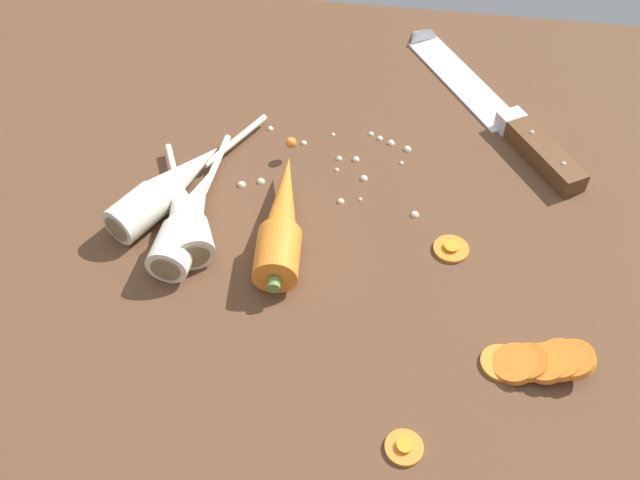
% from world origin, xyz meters
% --- Properties ---
extents(ground_plane, '(1.20, 0.90, 0.04)m').
position_xyz_m(ground_plane, '(0.00, 0.00, -0.02)').
color(ground_plane, brown).
extents(chefs_knife, '(0.22, 0.31, 0.04)m').
position_xyz_m(chefs_knife, '(0.15, 0.25, 0.01)').
color(chefs_knife, silver).
rests_on(chefs_knife, ground_plane).
extents(whole_carrot, '(0.06, 0.21, 0.04)m').
position_xyz_m(whole_carrot, '(-0.04, -0.00, 0.02)').
color(whole_carrot, orange).
rests_on(whole_carrot, ground_plane).
extents(parsnip_front, '(0.10, 0.17, 0.04)m').
position_xyz_m(parsnip_front, '(-0.14, -0.01, 0.02)').
color(parsnip_front, silver).
rests_on(parsnip_front, ground_plane).
extents(parsnip_mid_left, '(0.04, 0.20, 0.04)m').
position_xyz_m(parsnip_mid_left, '(-0.13, -0.02, 0.02)').
color(parsnip_mid_left, silver).
rests_on(parsnip_mid_left, ground_plane).
extents(parsnip_mid_right, '(0.12, 0.21, 0.04)m').
position_xyz_m(parsnip_mid_right, '(-0.16, 0.02, 0.02)').
color(parsnip_mid_right, silver).
rests_on(parsnip_mid_right, ground_plane).
extents(carrot_slice_stack, '(0.09, 0.04, 0.03)m').
position_xyz_m(carrot_slice_stack, '(0.20, -0.12, 0.01)').
color(carrot_slice_stack, orange).
rests_on(carrot_slice_stack, ground_plane).
extents(carrot_slice_stray_near, '(0.03, 0.03, 0.01)m').
position_xyz_m(carrot_slice_stray_near, '(0.13, -0.00, 0.00)').
color(carrot_slice_stray_near, orange).
rests_on(carrot_slice_stray_near, ground_plane).
extents(carrot_slice_stray_mid, '(0.03, 0.03, 0.01)m').
position_xyz_m(carrot_slice_stray_mid, '(0.10, -0.21, 0.00)').
color(carrot_slice_stray_mid, orange).
rests_on(carrot_slice_stray_mid, ground_plane).
extents(mince_crumbs, '(0.19, 0.13, 0.01)m').
position_xyz_m(mince_crumbs, '(0.01, 0.10, 0.00)').
color(mince_crumbs, beige).
rests_on(mince_crumbs, ground_plane).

